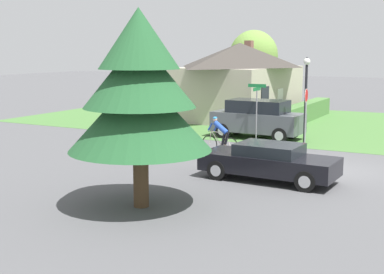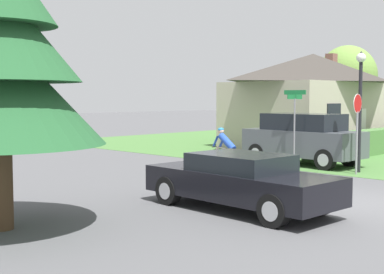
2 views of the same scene
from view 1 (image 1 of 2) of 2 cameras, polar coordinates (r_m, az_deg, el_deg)
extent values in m
plane|color=#515154|center=(20.40, 14.70, -3.46)|extent=(140.00, 140.00, 0.00)
cube|color=#477538|center=(32.70, 12.77, 1.34)|extent=(16.00, 36.00, 0.01)
cube|color=#B2A893|center=(35.11, 5.07, 4.77)|extent=(9.05, 5.84, 3.31)
pyramid|color=#3D3833|center=(35.00, 5.13, 8.73)|extent=(9.77, 6.31, 1.53)
cube|color=silver|center=(34.09, 9.35, 3.44)|extent=(0.90, 0.09, 2.00)
cube|color=black|center=(31.71, 7.80, 4.55)|extent=(1.10, 0.10, 0.90)
cube|color=brown|center=(37.66, 6.09, 9.59)|extent=(0.52, 0.52, 0.80)
cube|color=#4C7A3D|center=(32.84, 11.23, 2.39)|extent=(11.85, 0.90, 1.11)
cube|color=black|center=(18.28, 8.18, -2.83)|extent=(1.93, 4.64, 0.61)
cube|color=black|center=(18.18, 8.25, -1.30)|extent=(1.63, 2.15, 0.38)
cylinder|color=black|center=(18.28, 2.71, -3.55)|extent=(0.28, 0.68, 0.67)
cylinder|color=#ADADB2|center=(18.28, 2.71, -3.55)|extent=(0.28, 0.40, 0.39)
cylinder|color=black|center=(19.64, 4.81, -2.66)|extent=(0.28, 0.68, 0.67)
cylinder|color=#ADADB2|center=(19.64, 4.81, -2.66)|extent=(0.28, 0.40, 0.39)
cylinder|color=black|center=(17.11, 12.03, -4.64)|extent=(0.28, 0.68, 0.67)
cylinder|color=#ADADB2|center=(17.11, 12.03, -4.64)|extent=(0.28, 0.40, 0.39)
cylinder|color=black|center=(18.56, 13.54, -3.60)|extent=(0.28, 0.68, 0.67)
cylinder|color=#ADADB2|center=(18.56, 13.54, -3.60)|extent=(0.28, 0.40, 0.39)
torus|color=black|center=(22.71, 4.08, -0.97)|extent=(0.09, 0.76, 0.76)
torus|color=black|center=(23.19, 1.88, -0.74)|extent=(0.09, 0.76, 0.76)
cylinder|color=beige|center=(22.80, 3.53, -0.45)|extent=(0.05, 0.18, 0.63)
cylinder|color=beige|center=(22.97, 2.71, -0.27)|extent=(0.08, 0.63, 0.73)
cylinder|color=beige|center=(22.88, 2.87, 0.49)|extent=(0.09, 0.75, 0.12)
cylinder|color=beige|center=(22.80, 3.72, -1.09)|extent=(0.06, 0.34, 0.16)
cylinder|color=beige|center=(22.71, 3.89, -0.33)|extent=(0.04, 0.21, 0.51)
cylinder|color=beige|center=(23.12, 1.97, -0.04)|extent=(0.04, 0.12, 0.59)
cylinder|color=black|center=(23.06, 2.06, 0.67)|extent=(0.44, 0.05, 0.02)
ellipsoid|color=black|center=(22.71, 3.69, 0.36)|extent=(0.09, 0.20, 0.05)
cylinder|color=black|center=(22.74, 3.72, -0.17)|extent=(0.13, 0.25, 0.54)
cylinder|color=black|center=(22.82, 3.35, -0.33)|extent=(0.13, 0.26, 0.69)
cylinder|color=beige|center=(22.85, 3.55, -1.15)|extent=(0.08, 0.08, 0.30)
cylinder|color=beige|center=(22.97, 3.24, -1.33)|extent=(0.17, 0.08, 0.21)
cylinder|color=#264CB2|center=(22.80, 3.08, 1.02)|extent=(0.26, 0.70, 0.58)
cylinder|color=#264CB2|center=(22.92, 2.58, 1.07)|extent=(0.09, 0.25, 0.36)
cylinder|color=#264CB2|center=(23.05, 1.95, 1.11)|extent=(0.09, 0.25, 0.36)
sphere|color=beige|center=(22.89, 2.48, 1.91)|extent=(0.19, 0.19, 0.19)
ellipsoid|color=#267FBF|center=(22.89, 2.48, 2.04)|extent=(0.22, 0.18, 0.12)
cube|color=#4C5156|center=(26.91, 7.01, 1.60)|extent=(2.05, 4.54, 0.96)
cube|color=black|center=(26.82, 7.05, 3.28)|extent=(1.76, 2.94, 0.62)
cylinder|color=black|center=(26.88, 3.32, 0.67)|extent=(0.32, 0.76, 0.75)
cylinder|color=#ADADB2|center=(26.88, 3.32, 0.67)|extent=(0.32, 0.45, 0.44)
cylinder|color=black|center=(28.34, 4.83, 1.10)|extent=(0.32, 0.76, 0.75)
cylinder|color=#ADADB2|center=(28.34, 4.83, 1.10)|extent=(0.32, 0.45, 0.44)
cylinder|color=black|center=(25.66, 9.37, 0.15)|extent=(0.32, 0.76, 0.75)
cylinder|color=#ADADB2|center=(25.66, 9.37, 0.15)|extent=(0.32, 0.45, 0.44)
cylinder|color=black|center=(27.18, 10.61, 0.62)|extent=(0.32, 0.76, 0.75)
cylinder|color=#ADADB2|center=(27.18, 10.61, 0.62)|extent=(0.32, 0.45, 0.44)
cylinder|color=gray|center=(25.02, 12.00, 1.38)|extent=(0.07, 0.07, 2.08)
cylinder|color=red|center=(24.88, 12.10, 4.34)|extent=(0.60, 0.07, 0.60)
cylinder|color=silver|center=(24.88, 12.10, 4.34)|extent=(0.64, 0.07, 0.64)
cylinder|color=black|center=(25.46, 12.01, 3.37)|extent=(0.12, 0.12, 3.72)
sphere|color=white|center=(25.34, 12.16, 7.88)|extent=(0.32, 0.32, 0.32)
cone|color=black|center=(25.34, 12.17, 8.23)|extent=(0.19, 0.19, 0.13)
cylinder|color=gray|center=(25.65, 6.89, 2.18)|extent=(0.06, 0.06, 2.50)
cube|color=#197238|center=(25.53, 6.95, 5.10)|extent=(0.90, 0.03, 0.16)
cube|color=#197238|center=(25.52, 6.95, 5.46)|extent=(0.03, 0.90, 0.16)
cylinder|color=#4C3823|center=(15.15, -5.47, -4.42)|extent=(0.43, 0.43, 1.63)
cone|color=#23562D|center=(14.81, -5.58, 2.74)|extent=(3.99, 3.99, 2.17)
cone|color=#23562D|center=(14.73, -5.65, 6.87)|extent=(3.12, 3.12, 1.91)
cone|color=#23562D|center=(14.72, -5.70, 10.45)|extent=(2.24, 2.24, 1.65)
cylinder|color=#4C3823|center=(42.67, 6.51, 4.88)|extent=(0.24, 0.24, 2.33)
ellipsoid|color=olive|center=(42.55, 6.58, 8.61)|extent=(3.79, 3.79, 3.98)
camera|label=2|loc=(7.94, 38.31, -6.42)|focal=50.00mm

